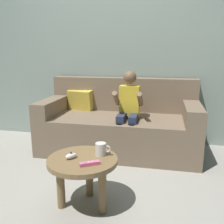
# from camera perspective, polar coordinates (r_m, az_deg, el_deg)

# --- Properties ---
(ground_plane) EXTENTS (8.37, 8.37, 0.00)m
(ground_plane) POSITION_cam_1_polar(r_m,az_deg,el_deg) (2.18, -8.76, -18.28)
(ground_plane) COLOR #9E998E
(wall_back) EXTENTS (4.18, 0.05, 2.50)m
(wall_back) POSITION_cam_1_polar(r_m,az_deg,el_deg) (3.27, -0.25, 15.38)
(wall_back) COLOR gray
(wall_back) RESTS_ON ground
(couch) EXTENTS (1.79, 0.80, 0.83)m
(couch) POSITION_cam_1_polar(r_m,az_deg,el_deg) (2.97, 1.61, -3.06)
(couch) COLOR #75604C
(couch) RESTS_ON ground
(person_seated_on_couch) EXTENTS (0.31, 0.38, 0.95)m
(person_seated_on_couch) POSITION_cam_1_polar(r_m,az_deg,el_deg) (2.72, 3.73, 0.76)
(person_seated_on_couch) COLOR #282D47
(person_seated_on_couch) RESTS_ON ground
(coffee_table) EXTENTS (0.51, 0.51, 0.39)m
(coffee_table) POSITION_cam_1_polar(r_m,az_deg,el_deg) (1.90, -6.60, -12.38)
(coffee_table) COLOR brown
(coffee_table) RESTS_ON ground
(game_remote_pink_near_edge) EXTENTS (0.14, 0.10, 0.03)m
(game_remote_pink_near_edge) POSITION_cam_1_polar(r_m,az_deg,el_deg) (1.75, -5.12, -11.56)
(game_remote_pink_near_edge) COLOR pink
(game_remote_pink_near_edge) RESTS_ON coffee_table
(nunchuk_white) EXTENTS (0.09, 0.10, 0.05)m
(nunchuk_white) POSITION_cam_1_polar(r_m,az_deg,el_deg) (1.86, -9.26, -9.80)
(nunchuk_white) COLOR white
(nunchuk_white) RESTS_ON coffee_table
(coffee_mug) EXTENTS (0.12, 0.08, 0.09)m
(coffee_mug) POSITION_cam_1_polar(r_m,az_deg,el_deg) (1.89, -2.49, -8.42)
(coffee_mug) COLOR silver
(coffee_mug) RESTS_ON coffee_table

